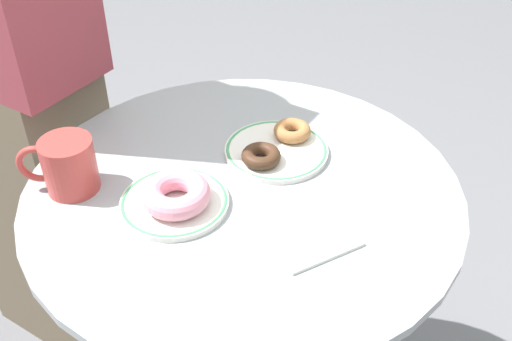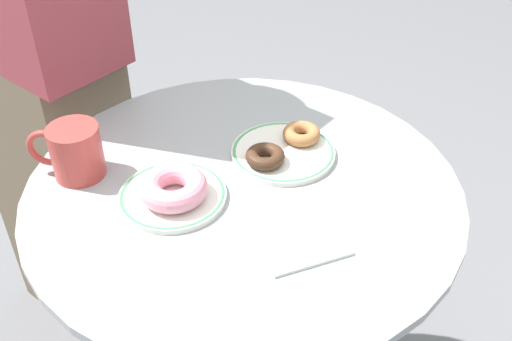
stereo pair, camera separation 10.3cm
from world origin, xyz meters
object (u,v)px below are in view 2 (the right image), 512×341
(cafe_table, at_px, (245,284))
(donut_chocolate, at_px, (265,156))
(plate_right, at_px, (283,152))
(plate_left, at_px, (173,195))
(donut_cinnamon, at_px, (302,134))
(coffee_mug, at_px, (74,151))
(paper_napkin, at_px, (297,236))
(person_figure, at_px, (36,67))
(donut_pink_frosted, at_px, (173,187))

(cafe_table, relative_size, donut_chocolate, 10.70)
(plate_right, bearing_deg, plate_left, 171.38)
(plate_right, relative_size, donut_cinnamon, 2.71)
(cafe_table, distance_m, donut_chocolate, 0.29)
(plate_left, distance_m, coffee_mug, 0.20)
(cafe_table, relative_size, plate_right, 3.94)
(donut_chocolate, distance_m, paper_napkin, 0.19)
(donut_cinnamon, distance_m, donut_chocolate, 0.10)
(paper_napkin, distance_m, coffee_mug, 0.42)
(plate_left, xyz_separation_m, plate_right, (0.23, -0.03, 0.00))
(donut_chocolate, xyz_separation_m, coffee_mug, (-0.26, 0.21, 0.03))
(person_figure, bearing_deg, paper_napkin, -84.66)
(donut_pink_frosted, xyz_separation_m, paper_napkin, (0.09, -0.20, -0.03))
(donut_pink_frosted, height_order, coffee_mug, coffee_mug)
(plate_left, bearing_deg, paper_napkin, -67.01)
(plate_right, xyz_separation_m, donut_chocolate, (-0.05, -0.01, 0.02))
(donut_chocolate, bearing_deg, paper_napkin, -117.45)
(cafe_table, distance_m, donut_pink_frosted, 0.32)
(person_figure, bearing_deg, plate_left, -91.97)
(plate_right, xyz_separation_m, paper_napkin, (-0.14, -0.18, -0.00))
(donut_pink_frosted, relative_size, paper_napkin, 0.87)
(plate_left, xyz_separation_m, donut_pink_frosted, (-0.00, -0.01, 0.02))
(paper_napkin, distance_m, person_figure, 0.76)
(paper_napkin, relative_size, person_figure, 0.08)
(donut_pink_frosted, bearing_deg, coffee_mug, 114.78)
(donut_pink_frosted, bearing_deg, plate_left, 73.56)
(cafe_table, xyz_separation_m, plate_right, (0.11, 0.02, 0.27))
(plate_left, height_order, donut_pink_frosted, donut_pink_frosted)
(plate_left, bearing_deg, person_figure, 88.03)
(plate_right, height_order, person_figure, person_figure)
(plate_left, bearing_deg, donut_pink_frosted, -106.44)
(plate_right, xyz_separation_m, person_figure, (-0.21, 0.58, 0.02))
(cafe_table, xyz_separation_m, donut_cinnamon, (0.17, 0.02, 0.28))
(donut_pink_frosted, xyz_separation_m, donut_cinnamon, (0.28, -0.02, -0.01))
(plate_left, xyz_separation_m, coffee_mug, (-0.09, 0.17, 0.04))
(donut_cinnamon, relative_size, person_figure, 0.04)
(person_figure, bearing_deg, donut_pink_frosted, -92.22)
(cafe_table, bearing_deg, donut_cinnamon, 7.00)
(donut_cinnamon, distance_m, paper_napkin, 0.26)
(donut_pink_frosted, relative_size, person_figure, 0.07)
(cafe_table, xyz_separation_m, paper_napkin, (-0.03, -0.16, 0.26))
(donut_cinnamon, bearing_deg, cafe_table, -173.00)
(donut_chocolate, xyz_separation_m, paper_napkin, (-0.09, -0.17, -0.02))
(donut_cinnamon, height_order, paper_napkin, donut_cinnamon)
(paper_napkin, height_order, person_figure, person_figure)
(plate_right, distance_m, coffee_mug, 0.38)
(plate_left, relative_size, coffee_mug, 1.63)
(donut_chocolate, bearing_deg, coffee_mug, 141.49)
(cafe_table, xyz_separation_m, person_figure, (-0.10, 0.60, 0.29))
(donut_pink_frosted, height_order, person_figure, person_figure)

